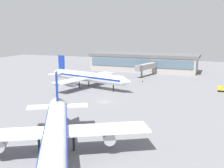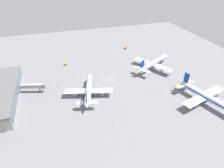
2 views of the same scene
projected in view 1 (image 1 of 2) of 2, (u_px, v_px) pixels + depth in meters
name	position (u px, v px, depth m)	size (l,w,h in m)	color
ground	(105.00, 102.00, 101.10)	(288.00, 288.00, 0.00)	slate
terminal_building	(144.00, 62.00, 173.73)	(64.91, 19.28, 10.46)	#9E9993
airplane_at_gate	(56.00, 132.00, 56.58)	(36.45, 43.58, 14.62)	white
airplane_taxiing	(88.00, 77.00, 123.90)	(42.80, 34.95, 13.22)	white
baggage_tug	(221.00, 89.00, 116.85)	(3.30, 2.36, 2.30)	black
ground_crew_worker	(142.00, 80.00, 137.82)	(0.40, 0.58, 1.67)	#1E2338
jet_bridge	(146.00, 67.00, 153.57)	(7.60, 18.07, 6.74)	#9E9993
safety_cone_near_gate	(10.00, 84.00, 130.74)	(0.44, 0.44, 0.60)	#EA590C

